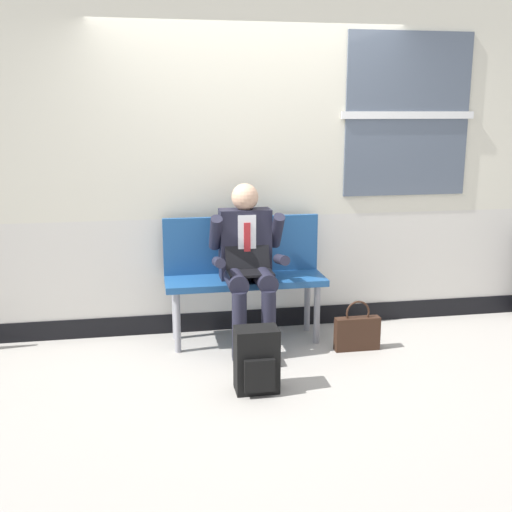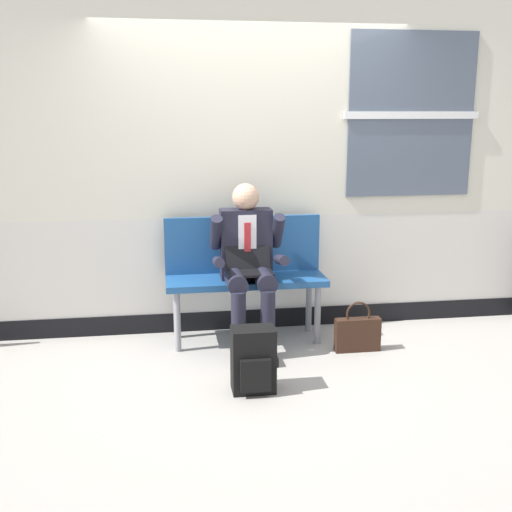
{
  "view_description": "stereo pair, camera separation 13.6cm",
  "coord_description": "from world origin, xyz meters",
  "px_view_note": "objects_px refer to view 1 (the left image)",
  "views": [
    {
      "loc": [
        -0.87,
        -4.43,
        1.83
      ],
      "look_at": [
        -0.05,
        0.11,
        0.75
      ],
      "focal_mm": 43.88,
      "sensor_mm": 36.0,
      "label": 1
    },
    {
      "loc": [
        -0.74,
        -4.45,
        1.83
      ],
      "look_at": [
        -0.05,
        0.11,
        0.75
      ],
      "focal_mm": 43.88,
      "sensor_mm": 36.0,
      "label": 2
    }
  ],
  "objects_px": {
    "backpack": "(257,361)",
    "handbag": "(357,332)",
    "bench_with_person": "(244,268)",
    "person_seated": "(248,261)"
  },
  "relations": [
    {
      "from": "bench_with_person",
      "to": "person_seated",
      "type": "height_order",
      "value": "person_seated"
    },
    {
      "from": "person_seated",
      "to": "handbag",
      "type": "relative_size",
      "value": 3.21
    },
    {
      "from": "handbag",
      "to": "backpack",
      "type": "bearing_deg",
      "value": -147.01
    },
    {
      "from": "backpack",
      "to": "handbag",
      "type": "xyz_separation_m",
      "value": [
        0.9,
        0.59,
        -0.07
      ]
    },
    {
      "from": "person_seated",
      "to": "handbag",
      "type": "bearing_deg",
      "value": -15.19
    },
    {
      "from": "bench_with_person",
      "to": "person_seated",
      "type": "distance_m",
      "value": 0.23
    },
    {
      "from": "person_seated",
      "to": "backpack",
      "type": "relative_size",
      "value": 2.92
    },
    {
      "from": "backpack",
      "to": "handbag",
      "type": "distance_m",
      "value": 1.08
    },
    {
      "from": "bench_with_person",
      "to": "backpack",
      "type": "bearing_deg",
      "value": -94.4
    },
    {
      "from": "backpack",
      "to": "handbag",
      "type": "relative_size",
      "value": 1.1
    }
  ]
}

